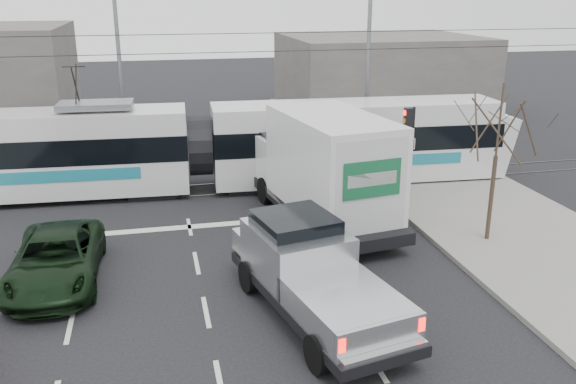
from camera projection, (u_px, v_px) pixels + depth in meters
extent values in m
plane|color=black|center=(272.00, 305.00, 15.83)|extent=(120.00, 120.00, 0.00)
cube|color=gray|center=(575.00, 269.00, 17.69)|extent=(6.00, 60.00, 0.15)
cube|color=#33302D|center=(224.00, 188.00, 25.09)|extent=(60.00, 1.60, 0.03)
cube|color=slate|center=(379.00, 75.00, 39.77)|extent=(12.00, 10.00, 5.00)
cylinder|color=#47382B|center=(491.00, 198.00, 19.26)|extent=(0.14, 0.14, 2.75)
cylinder|color=#47382B|center=(500.00, 120.00, 18.47)|extent=(0.07, 0.07, 2.25)
cylinder|color=black|center=(411.00, 155.00, 22.62)|extent=(0.12, 0.12, 3.60)
cube|color=black|center=(408.00, 121.00, 22.16)|extent=(0.28, 0.28, 0.95)
cylinder|color=#FF0C07|center=(405.00, 113.00, 22.04)|extent=(0.06, 0.20, 0.20)
cylinder|color=orange|center=(404.00, 121.00, 22.13)|extent=(0.06, 0.20, 0.20)
cylinder|color=#05330C|center=(404.00, 129.00, 22.23)|extent=(0.06, 0.20, 0.20)
cube|color=white|center=(413.00, 143.00, 22.32)|extent=(0.02, 0.30, 0.40)
cylinder|color=slate|center=(368.00, 63.00, 28.94)|extent=(0.20, 0.20, 9.00)
cylinder|color=slate|center=(120.00, 64.00, 28.39)|extent=(0.20, 0.20, 9.00)
cylinder|color=black|center=(219.00, 52.00, 23.35)|extent=(60.00, 0.03, 0.03)
cylinder|color=black|center=(219.00, 34.00, 23.13)|extent=(60.00, 0.03, 0.03)
cube|color=silver|center=(33.00, 175.00, 23.61)|extent=(11.99, 3.09, 1.44)
cube|color=black|center=(30.00, 147.00, 23.26)|extent=(12.05, 3.12, 0.98)
cube|color=silver|center=(26.00, 125.00, 22.98)|extent=(11.98, 2.99, 0.92)
cube|color=#1B7588|center=(25.00, 178.00, 22.35)|extent=(8.30, 0.44, 0.46)
cube|color=silver|center=(355.00, 160.00, 25.70)|extent=(11.99, 3.09, 1.44)
cube|color=black|center=(356.00, 134.00, 25.35)|extent=(12.05, 3.12, 0.98)
cube|color=silver|center=(357.00, 113.00, 25.07)|extent=(11.98, 2.99, 0.92)
cube|color=#1B7588|center=(364.00, 162.00, 24.45)|extent=(8.30, 0.44, 0.46)
cylinder|color=black|center=(200.00, 145.00, 24.37)|extent=(1.04, 2.43, 2.39)
cube|color=slate|center=(96.00, 105.00, 23.19)|extent=(2.84, 1.63, 0.23)
cube|color=black|center=(154.00, 188.00, 24.59)|extent=(1.95, 2.21, 0.33)
cube|color=black|center=(249.00, 183.00, 25.22)|extent=(1.95, 2.21, 0.33)
cube|color=black|center=(426.00, 174.00, 26.47)|extent=(1.95, 2.21, 0.33)
cube|color=black|center=(317.00, 296.00, 15.02)|extent=(3.44, 6.62, 0.27)
cube|color=silver|center=(297.00, 251.00, 15.76)|extent=(2.64, 3.04, 1.25)
cube|color=black|center=(295.00, 226.00, 15.64)|extent=(2.20, 2.24, 0.60)
cube|color=silver|center=(274.00, 239.00, 17.14)|extent=(2.26, 1.54, 0.60)
cube|color=silver|center=(345.00, 306.00, 13.68)|extent=(2.68, 3.22, 0.71)
cube|color=silver|center=(385.00, 355.00, 12.36)|extent=(2.00, 0.61, 0.20)
cube|color=#FF0C07|center=(341.00, 345.00, 11.97)|extent=(0.17, 0.12, 0.30)
cube|color=#FF0C07|center=(421.00, 324.00, 12.73)|extent=(0.17, 0.12, 0.30)
cylinder|color=black|center=(249.00, 277.00, 16.41)|extent=(0.48, 0.91, 0.87)
cylinder|color=black|center=(315.00, 263.00, 17.21)|extent=(0.48, 0.91, 0.87)
cylinder|color=black|center=(318.00, 354.00, 12.93)|extent=(0.48, 0.91, 0.87)
cylinder|color=black|center=(397.00, 333.00, 13.73)|extent=(0.48, 0.91, 0.87)
cube|color=black|center=(321.00, 204.00, 21.42)|extent=(3.89, 8.18, 0.39)
cube|color=white|center=(290.00, 157.00, 23.75)|extent=(2.82, 2.26, 1.80)
cube|color=black|center=(288.00, 140.00, 23.68)|extent=(2.38, 1.59, 0.67)
cube|color=silver|center=(332.00, 165.00, 20.21)|extent=(3.50, 5.70, 3.31)
cube|color=silver|center=(371.00, 187.00, 17.87)|extent=(2.35, 0.43, 2.91)
cube|color=#135732|center=(372.00, 179.00, 17.74)|extent=(1.87, 0.32, 1.13)
cube|color=black|center=(373.00, 246.00, 18.20)|extent=(2.44, 0.66, 0.20)
cylinder|color=black|center=(265.00, 190.00, 23.25)|extent=(0.49, 1.05, 1.01)
cylinder|color=black|center=(322.00, 183.00, 24.09)|extent=(0.49, 1.05, 1.01)
cylinder|color=black|center=(316.00, 232.00, 19.08)|extent=(0.51, 1.16, 1.12)
cylinder|color=black|center=(382.00, 222.00, 19.92)|extent=(0.51, 1.16, 1.12)
cube|color=black|center=(336.00, 190.00, 22.93)|extent=(2.08, 5.59, 0.28)
cube|color=black|center=(329.00, 163.00, 23.61)|extent=(2.03, 2.35, 1.28)
cube|color=black|center=(329.00, 146.00, 23.51)|extent=(1.76, 1.68, 0.61)
cube|color=black|center=(320.00, 161.00, 24.94)|extent=(1.97, 1.01, 0.61)
cube|color=black|center=(346.00, 189.00, 21.65)|extent=(2.03, 2.52, 0.73)
cube|color=silver|center=(359.00, 210.00, 20.40)|extent=(1.90, 0.21, 0.20)
cube|color=#590505|center=(333.00, 200.00, 20.19)|extent=(0.16, 0.09, 0.31)
cube|color=#590505|center=(384.00, 196.00, 20.56)|extent=(0.16, 0.09, 0.31)
cylinder|color=black|center=(300.00, 182.00, 24.44)|extent=(0.32, 0.89, 0.89)
cylinder|color=black|center=(346.00, 179.00, 24.83)|extent=(0.32, 0.89, 0.89)
cylinder|color=black|center=(325.00, 212.00, 21.13)|extent=(0.32, 0.89, 0.89)
cylinder|color=black|center=(376.00, 208.00, 21.52)|extent=(0.32, 0.89, 0.89)
imported|color=black|center=(56.00, 259.00, 16.85)|extent=(2.40, 5.05, 1.39)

